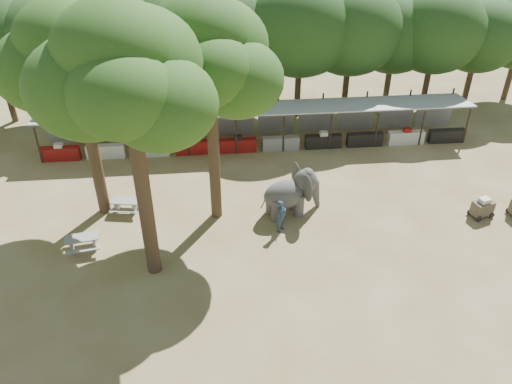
{
  "coord_description": "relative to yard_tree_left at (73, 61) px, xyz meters",
  "views": [
    {
      "loc": [
        -3.02,
        -15.64,
        15.7
      ],
      "look_at": [
        -1.0,
        5.0,
        2.0
      ],
      "focal_mm": 35.0,
      "sensor_mm": 36.0,
      "label": 1
    }
  ],
  "objects": [
    {
      "name": "vendor_stalls",
      "position": [
        9.13,
        6.65,
        -7.02
      ],
      "size": [
        28.0,
        2.99,
        2.8
      ],
      "color": "#A7A9B0",
      "rests_on": "ground"
    },
    {
      "name": "picnic_table_far",
      "position": [
        1.3,
        -0.4,
        -7.73
      ],
      "size": [
        1.64,
        1.52,
        0.72
      ],
      "rotation": [
        0.0,
        0.0,
        -0.18
      ],
      "color": "gray",
      "rests_on": "ground"
    },
    {
      "name": "handler",
      "position": [
        9.33,
        -2.83,
        -7.31
      ],
      "size": [
        0.73,
        0.77,
        1.78
      ],
      "primitive_type": "imported",
      "rotation": [
        0.0,
        0.0,
        0.91
      ],
      "color": "#26384C",
      "rests_on": "ground"
    },
    {
      "name": "backdrop_trees",
      "position": [
        9.13,
        11.81,
        -2.69
      ],
      "size": [
        46.46,
        5.95,
        8.33
      ],
      "color": "#332316",
      "rests_on": "ground"
    },
    {
      "name": "yard_tree_center",
      "position": [
        3.0,
        -5.0,
        1.01
      ],
      "size": [
        7.1,
        6.9,
        12.04
      ],
      "color": "#332316",
      "rests_on": "ground"
    },
    {
      "name": "cart_front",
      "position": [
        20.08,
        -2.66,
        -7.64
      ],
      "size": [
        1.34,
        1.06,
        1.15
      ],
      "rotation": [
        0.0,
        0.0,
        0.28
      ],
      "color": "#3E362B",
      "rests_on": "ground"
    },
    {
      "name": "picnic_table_near",
      "position": [
        -0.37,
        -3.45,
        -7.69
      ],
      "size": [
        1.78,
        1.65,
        0.79
      ],
      "rotation": [
        0.0,
        0.0,
        0.16
      ],
      "color": "gray",
      "rests_on": "ground"
    },
    {
      "name": "yard_tree_back",
      "position": [
        6.0,
        -1.0,
        0.34
      ],
      "size": [
        7.1,
        6.9,
        11.36
      ],
      "color": "#332316",
      "rests_on": "ground"
    },
    {
      "name": "elephant",
      "position": [
        10.13,
        -1.31,
        -6.93
      ],
      "size": [
        3.43,
        2.52,
        2.55
      ],
      "rotation": [
        0.0,
        0.0,
        0.26
      ],
      "color": "#3F3D3D",
      "rests_on": "ground"
    },
    {
      "name": "yard_tree_left",
      "position": [
        0.0,
        0.0,
        0.0
      ],
      "size": [
        7.1,
        6.9,
        11.02
      ],
      "color": "#332316",
      "rests_on": "ground"
    },
    {
      "name": "ground",
      "position": [
        9.13,
        -7.19,
        -8.2
      ],
      "size": [
        100.0,
        100.0,
        0.0
      ],
      "primitive_type": "plane",
      "color": "brown",
      "rests_on": "ground"
    }
  ]
}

